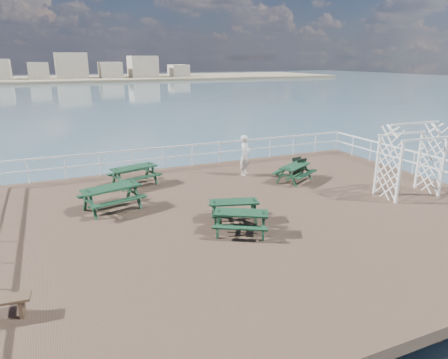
% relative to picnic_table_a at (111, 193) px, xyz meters
% --- Properties ---
extents(ground, '(18.00, 14.00, 0.30)m').
position_rel_picnic_table_a_xyz_m(ground, '(4.56, -2.30, -0.76)').
color(ground, brown).
rests_on(ground, ground).
extents(sea_backdrop, '(300.00, 300.00, 9.20)m').
position_rel_picnic_table_a_xyz_m(sea_backdrop, '(17.10, 131.77, -1.12)').
color(sea_backdrop, '#436372').
rests_on(sea_backdrop, ground).
extents(railing, '(17.77, 13.76, 1.10)m').
position_rel_picnic_table_a_xyz_m(railing, '(4.49, 0.27, 0.26)').
color(railing, white).
rests_on(railing, ground).
extents(picnic_table_a, '(2.32, 2.05, 0.96)m').
position_rel_picnic_table_a_xyz_m(picnic_table_a, '(0.00, 0.00, 0.00)').
color(picnic_table_a, '#13351F').
rests_on(picnic_table_a, ground).
extents(picnic_table_b, '(2.18, 1.93, 0.90)m').
position_rel_picnic_table_a_xyz_m(picnic_table_b, '(1.31, 2.55, -0.04)').
color(picnic_table_b, '#13351F').
rests_on(picnic_table_b, ground).
extents(picnic_table_c, '(2.13, 2.01, 0.82)m').
position_rel_picnic_table_a_xyz_m(picnic_table_c, '(7.78, 0.30, -0.09)').
color(picnic_table_c, '#13351F').
rests_on(picnic_table_c, ground).
extents(picnic_table_d, '(2.06, 1.94, 0.79)m').
position_rel_picnic_table_a_xyz_m(picnic_table_d, '(3.31, -3.63, -0.11)').
color(picnic_table_d, '#13351F').
rests_on(picnic_table_d, ground).
extents(picnic_table_e, '(1.87, 1.66, 0.77)m').
position_rel_picnic_table_a_xyz_m(picnic_table_e, '(3.53, -2.62, -0.12)').
color(picnic_table_e, '#13351F').
rests_on(picnic_table_e, ground).
extents(trellis_arbor, '(2.35, 1.33, 2.86)m').
position_rel_picnic_table_a_xyz_m(trellis_arbor, '(10.80, -3.00, 0.66)').
color(trellis_arbor, white).
rests_on(trellis_arbor, ground).
extents(sandwich_board, '(0.60, 0.49, 0.88)m').
position_rel_picnic_table_a_xyz_m(sandwich_board, '(8.36, 0.84, -0.18)').
color(sandwich_board, black).
rests_on(sandwich_board, ground).
extents(person, '(0.80, 0.78, 1.85)m').
position_rel_picnic_table_a_xyz_m(person, '(6.24, 2.02, 0.31)').
color(person, silver).
rests_on(person, ground).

